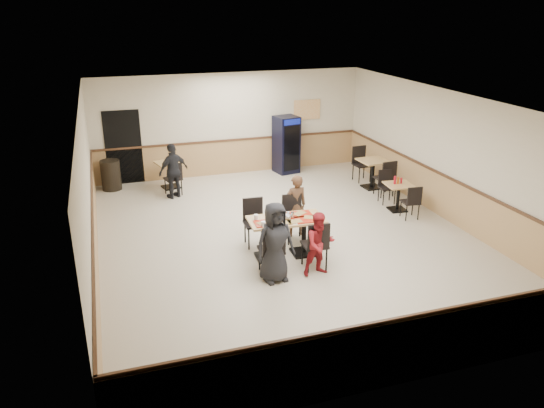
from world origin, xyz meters
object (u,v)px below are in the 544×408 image
object	(u,v)px
side_table_near	(398,193)
side_table_far	(373,169)
trash_bin	(111,175)
lone_diner	(174,171)
main_table	(286,231)
back_table	(170,171)
diner_woman_right	(320,244)
diner_man_opposite	(296,206)
pepsi_cooler	(286,145)
diner_woman_left	(275,242)

from	to	relation	value
side_table_near	side_table_far	xyz separation A→B (m)	(0.22, 1.74, 0.08)
side_table_near	trash_bin	size ratio (longest dim) A/B	0.84
lone_diner	trash_bin	xyz separation A→B (m)	(-1.57, 1.19, -0.32)
main_table	back_table	distance (m)	5.29
main_table	lone_diner	bearing A→B (deg)	114.47
diner_woman_right	side_table_far	world-z (taller)	diner_woman_right
main_table	diner_man_opposite	xyz separation A→B (m)	(0.53, 0.89, 0.16)
pepsi_cooler	side_table_far	bearing A→B (deg)	-61.58
main_table	diner_man_opposite	world-z (taller)	diner_man_opposite
diner_woman_left	diner_woman_right	size ratio (longest dim) A/B	1.22
diner_woman_right	trash_bin	world-z (taller)	diner_woman_right
main_table	diner_woman_left	size ratio (longest dim) A/B	1.01
diner_woman_left	diner_woman_right	xyz separation A→B (m)	(0.87, -0.04, -0.14)
diner_woman_right	back_table	xyz separation A→B (m)	(-1.99, 5.96, -0.13)
pepsi_cooler	trash_bin	xyz separation A→B (m)	(-5.13, -0.04, -0.44)
diner_woman_left	lone_diner	size ratio (longest dim) A/B	1.04
side_table_far	back_table	world-z (taller)	side_table_far
diner_woman_left	side_table_far	distance (m)	5.94
diner_woman_left	side_table_near	bearing A→B (deg)	23.46
side_table_far	pepsi_cooler	size ratio (longest dim) A/B	0.47
main_table	pepsi_cooler	world-z (taller)	pepsi_cooler
side_table_far	main_table	bearing A→B (deg)	-138.53
diner_woman_left	side_table_near	xyz separation A→B (m)	(4.02, 2.43, -0.31)
side_table_near	diner_woman_right	bearing A→B (deg)	-141.89
side_table_near	main_table	bearing A→B (deg)	-156.24
diner_woman_right	lone_diner	distance (m)	5.49
side_table_far	diner_man_opposite	bearing A→B (deg)	-143.13
back_table	trash_bin	xyz separation A→B (m)	(-1.57, 0.35, -0.08)
side_table_near	side_table_far	world-z (taller)	side_table_far
main_table	side_table_near	size ratio (longest dim) A/B	2.23
trash_bin	lone_diner	bearing A→B (deg)	-37.12
lone_diner	trash_bin	distance (m)	1.99
side_table_far	diner_woman_right	bearing A→B (deg)	-128.67
side_table_far	trash_bin	bearing A→B (deg)	163.11
diner_woman_left	trash_bin	distance (m)	6.83
diner_man_opposite	side_table_near	distance (m)	3.03
diner_man_opposite	pepsi_cooler	world-z (taller)	pepsi_cooler
main_table	trash_bin	distance (m)	6.26
diner_woman_right	side_table_near	bearing A→B (deg)	32.92
diner_man_opposite	side_table_far	distance (m)	3.96
diner_woman_left	diner_man_opposite	world-z (taller)	diner_woman_left
side_table_near	back_table	bearing A→B (deg)	145.84
diner_woman_right	trash_bin	bearing A→B (deg)	114.20
lone_diner	side_table_near	bearing A→B (deg)	126.92
diner_woman_left	pepsi_cooler	size ratio (longest dim) A/B	0.90
back_table	side_table_near	bearing A→B (deg)	-34.16
diner_woman_left	diner_man_opposite	xyz separation A→B (m)	(1.07, 1.79, -0.07)
diner_woman_left	back_table	world-z (taller)	diner_woman_left
lone_diner	side_table_far	distance (m)	5.43
diner_man_opposite	back_table	world-z (taller)	diner_man_opposite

